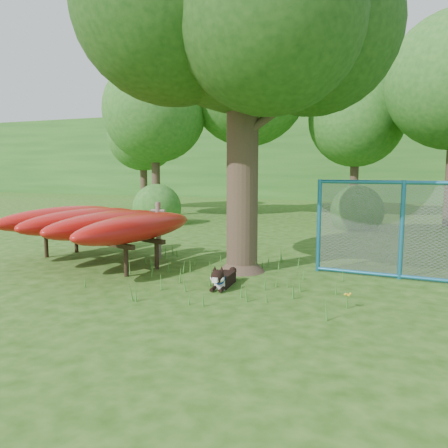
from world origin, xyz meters
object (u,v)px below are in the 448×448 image
at_px(kayak_rack, 97,223).
at_px(husky_dog, 223,279).
at_px(oak_tree, 241,1).
at_px(fence_section, 402,230).

bearing_deg(kayak_rack, husky_dog, 2.66).
height_order(oak_tree, fence_section, oak_tree).
relative_size(oak_tree, fence_section, 2.46).
height_order(kayak_rack, fence_section, fence_section).
bearing_deg(oak_tree, kayak_rack, -171.51).
height_order(kayak_rack, husky_dog, kayak_rack).
height_order(oak_tree, kayak_rack, oak_tree).
xyz_separation_m(husky_dog, fence_section, (2.86, 1.78, 0.77)).
distance_m(husky_dog, fence_section, 3.46).
distance_m(kayak_rack, fence_section, 6.23).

